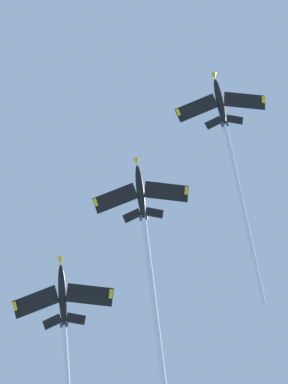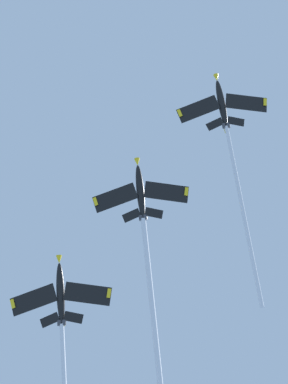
{
  "view_description": "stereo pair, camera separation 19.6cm",
  "coord_description": "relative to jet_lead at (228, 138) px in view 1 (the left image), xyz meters",
  "views": [
    {
      "loc": [
        -5.71,
        10.0,
        1.68
      ],
      "look_at": [
        -2.97,
        0.54,
        116.29
      ],
      "focal_mm": 52.22,
      "sensor_mm": 36.0,
      "label": 1
    },
    {
      "loc": [
        -5.52,
        10.06,
        1.68
      ],
      "look_at": [
        -2.97,
        0.54,
        116.29
      ],
      "focal_mm": 52.22,
      "sensor_mm": 36.0,
      "label": 2
    }
  ],
  "objects": [
    {
      "name": "jet_third",
      "position": [
        42.16,
        -29.02,
        -17.4
      ],
      "size": [
        19.9,
        48.83,
        25.82
      ],
      "color": "black"
    },
    {
      "name": "jet_lead",
      "position": [
        0.0,
        0.0,
        0.0
      ],
      "size": [
        19.94,
        46.44,
        26.05
      ],
      "color": "black"
    },
    {
      "name": "jet_second",
      "position": [
        22.27,
        -14.52,
        -9.3
      ],
      "size": [
        19.9,
        42.57,
        22.56
      ],
      "color": "black"
    }
  ]
}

